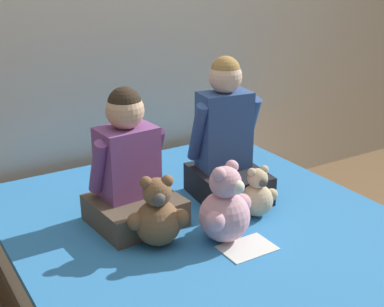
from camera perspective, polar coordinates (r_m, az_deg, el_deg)
The scene contains 8 objects.
wall_behind_bed at distance 2.91m, azimuth -9.44°, elevation 15.64°, with size 8.00×0.06×2.50m.
bed at distance 2.33m, azimuth 2.81°, elevation -12.97°, with size 1.58×1.98×0.42m.
child_on_left at distance 2.23m, azimuth -6.63°, elevation -1.84°, with size 0.37×0.36×0.58m.
child_on_right at distance 2.45m, azimuth 3.66°, elevation 1.02°, with size 0.34×0.38×0.66m.
teddy_bear_held_by_left_child at distance 2.09m, azimuth -3.68°, elevation -6.67°, with size 0.23×0.18×0.29m.
teddy_bear_held_by_right_child at distance 2.33m, azimuth 6.96°, elevation -4.44°, with size 0.19×0.14×0.23m.
teddy_bear_between_children at distance 2.11m, azimuth 3.56°, elevation -5.89°, with size 0.26×0.20×0.33m.
sign_card at distance 2.12m, azimuth 5.91°, elevation -9.98°, with size 0.21×0.15×0.00m.
Camera 1 is at (-1.10, -1.59, 1.50)m, focal length 50.00 mm.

